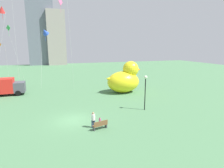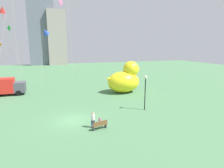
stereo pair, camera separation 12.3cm
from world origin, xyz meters
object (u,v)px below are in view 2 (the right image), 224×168
at_px(box_truck, 5,87).
at_px(kite_pink, 62,7).
at_px(person_adult, 93,119).
at_px(kite_blue, 45,32).
at_px(person_child, 100,121).
at_px(kite_red, 2,10).
at_px(kite_green, 10,31).
at_px(lamppost, 145,85).
at_px(park_bench, 100,125).
at_px(giant_inflatable_duck, 125,79).

height_order(box_truck, kite_pink, kite_pink).
height_order(person_adult, kite_blue, kite_blue).
height_order(person_child, kite_red, kite_red).
bearing_deg(person_adult, kite_pink, 93.37).
distance_m(person_adult, kite_green, 32.14).
distance_m(box_truck, kite_green, 14.91).
bearing_deg(lamppost, kite_red, 134.68).
xyz_separation_m(kite_pink, kite_blue, (-3.00, 3.84, -3.89)).
distance_m(park_bench, kite_red, 28.80).
relative_size(giant_inflatable_duck, lamppost, 1.48).
bearing_deg(lamppost, giant_inflatable_duck, 83.10).
bearing_deg(giant_inflatable_duck, box_truck, 167.51).
height_order(person_adult, box_truck, box_truck).
height_order(person_adult, lamppost, lamppost).
relative_size(box_truck, kite_pink, 0.38).
bearing_deg(giant_inflatable_duck, kite_green, 141.83).
bearing_deg(person_adult, giant_inflatable_duck, 55.67).
bearing_deg(lamppost, person_child, -156.47).
height_order(giant_inflatable_duck, kite_green, kite_green).
distance_m(park_bench, person_adult, 0.94).
height_order(kite_green, kite_red, kite_red).
height_order(person_adult, kite_green, kite_green).
bearing_deg(person_child, park_bench, -102.63).
distance_m(person_adult, lamppost, 8.51).
bearing_deg(person_child, lamppost, 23.53).
relative_size(person_child, kite_green, 0.07).
relative_size(kite_green, kite_blue, 1.08).
bearing_deg(box_truck, kite_red, 89.22).
distance_m(park_bench, kite_pink, 23.28).
distance_m(park_bench, kite_blue, 24.93).
bearing_deg(park_bench, person_adult, 132.08).
xyz_separation_m(kite_pink, kite_green, (-10.12, 10.50, -3.36)).
relative_size(person_adult, kite_green, 0.13).
height_order(kite_green, kite_blue, kite_green).
xyz_separation_m(kite_green, kite_blue, (7.12, -6.67, -0.53)).
distance_m(lamppost, box_truck, 23.25).
bearing_deg(kite_green, park_bench, -67.93).
bearing_deg(person_adult, lamppost, 22.81).
xyz_separation_m(park_bench, lamppost, (6.96, 3.78, 2.85)).
bearing_deg(kite_green, giant_inflatable_duck, -38.17).
bearing_deg(kite_blue, giant_inflatable_duck, -35.06).
bearing_deg(kite_blue, lamppost, -57.93).
xyz_separation_m(giant_inflatable_duck, kite_green, (-19.85, 15.60, 8.91)).
relative_size(kite_green, kite_red, 0.82).
relative_size(lamppost, kite_pink, 0.28).
bearing_deg(person_child, kite_blue, 102.63).
bearing_deg(kite_pink, giant_inflatable_duck, -27.66).
relative_size(person_adult, box_truck, 0.27).
distance_m(giant_inflatable_duck, box_truck, 20.19).
height_order(person_child, lamppost, lamppost).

